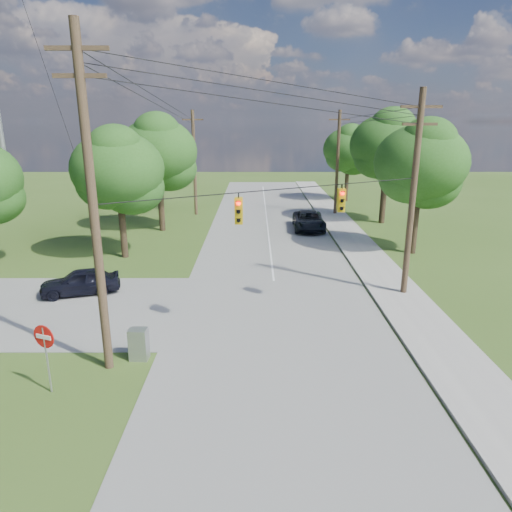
{
  "coord_description": "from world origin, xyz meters",
  "views": [
    {
      "loc": [
        0.93,
        -14.96,
        8.91
      ],
      "look_at": [
        0.96,
        5.0,
        3.02
      ],
      "focal_mm": 32.0,
      "sensor_mm": 36.0,
      "label": 1
    }
  ],
  "objects_px": {
    "car_main_north": "(309,221)",
    "do_not_enter_sign": "(45,344)",
    "pole_north_w": "(194,162)",
    "control_cabinet": "(139,344)",
    "pole_sw": "(93,204)",
    "car_cross_dark": "(80,281)",
    "pole_ne": "(413,193)",
    "pole_north_e": "(337,162)"
  },
  "relations": [
    {
      "from": "pole_north_w",
      "to": "do_not_enter_sign",
      "type": "xyz_separation_m",
      "value": [
        -1.08,
        -31.25,
        -3.32
      ]
    },
    {
      "from": "pole_sw",
      "to": "control_cabinet",
      "type": "distance_m",
      "value": 5.71
    },
    {
      "from": "pole_sw",
      "to": "car_main_north",
      "type": "height_order",
      "value": "pole_sw"
    },
    {
      "from": "pole_north_w",
      "to": "control_cabinet",
      "type": "relative_size",
      "value": 7.88
    },
    {
      "from": "car_main_north",
      "to": "do_not_enter_sign",
      "type": "relative_size",
      "value": 2.21
    },
    {
      "from": "pole_sw",
      "to": "pole_north_e",
      "type": "height_order",
      "value": "pole_sw"
    },
    {
      "from": "car_cross_dark",
      "to": "control_cabinet",
      "type": "bearing_deg",
      "value": 17.5
    },
    {
      "from": "pole_sw",
      "to": "pole_ne",
      "type": "relative_size",
      "value": 1.14
    },
    {
      "from": "car_cross_dark",
      "to": "pole_north_e",
      "type": "bearing_deg",
      "value": 124.65
    },
    {
      "from": "pole_sw",
      "to": "control_cabinet",
      "type": "xyz_separation_m",
      "value": [
        1.01,
        0.6,
        -5.59
      ]
    },
    {
      "from": "car_main_north",
      "to": "control_cabinet",
      "type": "relative_size",
      "value": 4.34
    },
    {
      "from": "pole_sw",
      "to": "car_main_north",
      "type": "bearing_deg",
      "value": 66.15
    },
    {
      "from": "car_main_north",
      "to": "pole_north_e",
      "type": "bearing_deg",
      "value": 64.6
    },
    {
      "from": "pole_north_w",
      "to": "do_not_enter_sign",
      "type": "distance_m",
      "value": 31.44
    },
    {
      "from": "car_cross_dark",
      "to": "pole_ne",
      "type": "bearing_deg",
      "value": 72.9
    },
    {
      "from": "pole_north_w",
      "to": "car_cross_dark",
      "type": "xyz_separation_m",
      "value": [
        -3.42,
        -22.02,
        -4.41
      ]
    },
    {
      "from": "pole_ne",
      "to": "car_main_north",
      "type": "bearing_deg",
      "value": 102.57
    },
    {
      "from": "pole_north_w",
      "to": "car_main_north",
      "type": "relative_size",
      "value": 1.81
    },
    {
      "from": "pole_north_e",
      "to": "pole_north_w",
      "type": "xyz_separation_m",
      "value": [
        -13.9,
        0.0,
        0.0
      ]
    },
    {
      "from": "pole_north_w",
      "to": "control_cabinet",
      "type": "bearing_deg",
      "value": -87.22
    },
    {
      "from": "pole_north_e",
      "to": "pole_north_w",
      "type": "height_order",
      "value": "same"
    },
    {
      "from": "control_cabinet",
      "to": "pole_sw",
      "type": "bearing_deg",
      "value": -145.71
    },
    {
      "from": "car_cross_dark",
      "to": "car_main_north",
      "type": "relative_size",
      "value": 0.74
    },
    {
      "from": "pole_ne",
      "to": "pole_north_e",
      "type": "distance_m",
      "value": 22.0
    },
    {
      "from": "do_not_enter_sign",
      "to": "pole_ne",
      "type": "bearing_deg",
      "value": 51.99
    },
    {
      "from": "pole_sw",
      "to": "car_cross_dark",
      "type": "xyz_separation_m",
      "value": [
        -3.82,
        7.58,
        -5.5
      ]
    },
    {
      "from": "car_cross_dark",
      "to": "do_not_enter_sign",
      "type": "xyz_separation_m",
      "value": [
        2.34,
        -9.23,
        1.09
      ]
    },
    {
      "from": "control_cabinet",
      "to": "do_not_enter_sign",
      "type": "height_order",
      "value": "do_not_enter_sign"
    },
    {
      "from": "pole_sw",
      "to": "pole_ne",
      "type": "distance_m",
      "value": 15.51
    },
    {
      "from": "control_cabinet",
      "to": "do_not_enter_sign",
      "type": "relative_size",
      "value": 0.51
    },
    {
      "from": "pole_north_e",
      "to": "car_main_north",
      "type": "relative_size",
      "value": 1.81
    },
    {
      "from": "pole_north_e",
      "to": "car_main_north",
      "type": "xyz_separation_m",
      "value": [
        -3.4,
        -6.75,
        -4.33
      ]
    },
    {
      "from": "pole_ne",
      "to": "pole_north_e",
      "type": "xyz_separation_m",
      "value": [
        -0.0,
        22.0,
        -0.34
      ]
    },
    {
      "from": "pole_ne",
      "to": "control_cabinet",
      "type": "xyz_separation_m",
      "value": [
        -12.49,
        -7.0,
        -4.83
      ]
    },
    {
      "from": "car_main_north",
      "to": "do_not_enter_sign",
      "type": "bearing_deg",
      "value": -113.96
    },
    {
      "from": "pole_sw",
      "to": "do_not_enter_sign",
      "type": "height_order",
      "value": "pole_sw"
    },
    {
      "from": "car_main_north",
      "to": "do_not_enter_sign",
      "type": "distance_m",
      "value": 27.12
    },
    {
      "from": "control_cabinet",
      "to": "do_not_enter_sign",
      "type": "xyz_separation_m",
      "value": [
        -2.49,
        -2.25,
        1.18
      ]
    },
    {
      "from": "pole_ne",
      "to": "pole_north_w",
      "type": "distance_m",
      "value": 26.03
    },
    {
      "from": "pole_ne",
      "to": "do_not_enter_sign",
      "type": "height_order",
      "value": "pole_ne"
    },
    {
      "from": "pole_north_e",
      "to": "control_cabinet",
      "type": "xyz_separation_m",
      "value": [
        -12.49,
        -29.0,
        -4.5
      ]
    },
    {
      "from": "pole_sw",
      "to": "pole_north_w",
      "type": "bearing_deg",
      "value": 90.77
    }
  ]
}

